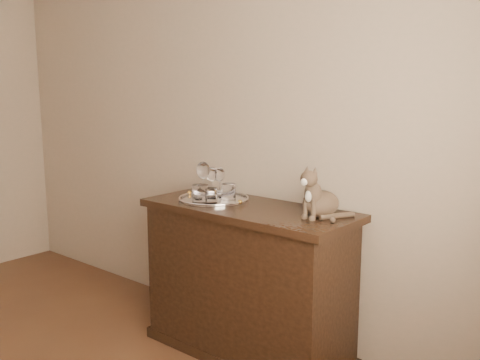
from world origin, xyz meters
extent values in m
cube|color=#C2AA91|center=(0.00, 2.25, 1.35)|extent=(4.00, 0.10, 2.70)
cube|color=#C2AA91|center=(2.00, 0.00, 1.35)|extent=(0.10, 4.50, 2.70)
cylinder|color=silver|center=(0.35, 1.94, 0.85)|extent=(0.40, 0.40, 0.01)
cylinder|color=silver|center=(0.41, 1.85, 0.90)|extent=(0.07, 0.07, 0.08)
cylinder|color=white|center=(0.37, 1.81, 0.91)|extent=(0.09, 0.09, 0.10)
cylinder|color=silver|center=(0.44, 1.97, 0.90)|extent=(0.08, 0.08, 0.09)
camera|label=1|loc=(2.37, -0.25, 1.49)|focal=40.00mm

